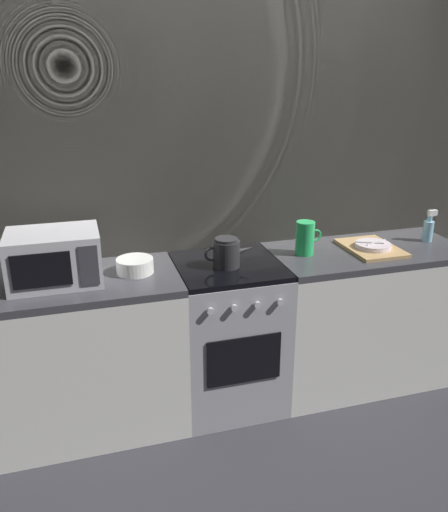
% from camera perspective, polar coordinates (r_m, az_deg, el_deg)
% --- Properties ---
extents(ground_plane, '(8.00, 8.00, 0.00)m').
position_cam_1_polar(ground_plane, '(3.34, 0.45, -15.40)').
color(ground_plane, '#2D2D33').
extents(back_wall, '(3.60, 0.05, 2.40)m').
position_cam_1_polar(back_wall, '(3.12, -1.22, 6.34)').
color(back_wall, '#B2AD9E').
rests_on(back_wall, ground_plane).
extents(counter_left, '(1.20, 0.60, 0.90)m').
position_cam_1_polar(counter_left, '(3.00, -16.50, -10.63)').
color(counter_left, silver).
rests_on(counter_left, ground_plane).
extents(stove_unit, '(0.60, 0.63, 0.90)m').
position_cam_1_polar(stove_unit, '(3.10, 0.47, -8.66)').
color(stove_unit, '#9E9EA3').
rests_on(stove_unit, ground_plane).
extents(counter_right, '(1.20, 0.60, 0.90)m').
position_cam_1_polar(counter_right, '(3.44, 15.05, -6.31)').
color(counter_right, silver).
rests_on(counter_right, ground_plane).
extents(microwave, '(0.46, 0.35, 0.27)m').
position_cam_1_polar(microwave, '(2.76, -18.34, -0.14)').
color(microwave, '#B2B2B7').
rests_on(microwave, counter_left).
extents(kettle, '(0.28, 0.15, 0.17)m').
position_cam_1_polar(kettle, '(2.85, 0.29, 0.36)').
color(kettle, '#262628').
rests_on(kettle, stove_unit).
extents(mixing_bowl, '(0.20, 0.20, 0.08)m').
position_cam_1_polar(mixing_bowl, '(2.82, -9.86, -1.06)').
color(mixing_bowl, silver).
rests_on(mixing_bowl, counter_left).
extents(pitcher, '(0.16, 0.11, 0.20)m').
position_cam_1_polar(pitcher, '(3.07, 9.01, 1.99)').
color(pitcher, green).
rests_on(pitcher, counter_right).
extents(dish_pile, '(0.30, 0.40, 0.06)m').
position_cam_1_polar(dish_pile, '(3.25, 16.08, 0.97)').
color(dish_pile, tan).
rests_on(dish_pile, counter_right).
extents(spray_bottle, '(0.08, 0.06, 0.20)m').
position_cam_1_polar(spray_bottle, '(3.52, 21.76, 2.81)').
color(spray_bottle, '#8CCCE5').
rests_on(spray_bottle, counter_right).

